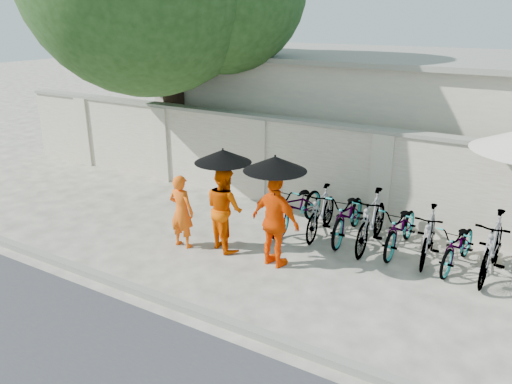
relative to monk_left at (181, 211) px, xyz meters
The scene contains 17 objects.
ground 1.21m from the monk_left, ahead, with size 80.00×80.00×0.00m, color beige.
kerb 2.14m from the monk_left, 61.93° to the right, with size 40.00×0.16×0.12m, color gray.
compound_wall 3.68m from the monk_left, 57.81° to the left, with size 20.00×0.30×2.00m, color beige.
building_behind 7.56m from the monk_left, 66.83° to the left, with size 14.00×6.00×3.20m, color beige.
monk_left is the anchor object (origin of this frame).
monk_center 0.84m from the monk_left, 25.45° to the left, with size 0.80×0.62×1.64m, color #EC5400.
parasol_center 1.43m from the monk_left, 19.14° to the left, with size 1.05×1.05×1.07m.
monk_right 1.95m from the monk_left, ahead, with size 1.00×0.42×1.71m, color #FF4D02.
parasol_right 2.31m from the monk_left, ahead, with size 1.09×1.09×1.10m.
bike_0 2.45m from the monk_left, 50.22° to the left, with size 0.69×1.97×1.04m, color #9998AA.
bike_1 2.82m from the monk_left, 41.79° to the left, with size 0.48×1.69×1.02m, color #9998AA.
bike_2 3.33m from the monk_left, 37.51° to the left, with size 0.66×1.89×1.00m, color #9998AA.
bike_3 3.67m from the monk_left, 29.97° to the left, with size 0.53×1.87×1.12m, color #9998AA.
bike_4 4.22m from the monk_left, 28.23° to the left, with size 0.62×1.79×0.94m, color #9998AA.
bike_5 4.65m from the monk_left, 23.75° to the left, with size 0.47×1.66×1.00m, color #9998AA.
bike_6 5.13m from the monk_left, 20.90° to the left, with size 0.57×1.64×0.86m, color #9998AA.
bike_7 5.62m from the monk_left, 18.67° to the left, with size 0.53×1.87×1.12m, color #9998AA.
Camera 1 is at (4.84, -6.82, 4.32)m, focal length 35.00 mm.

